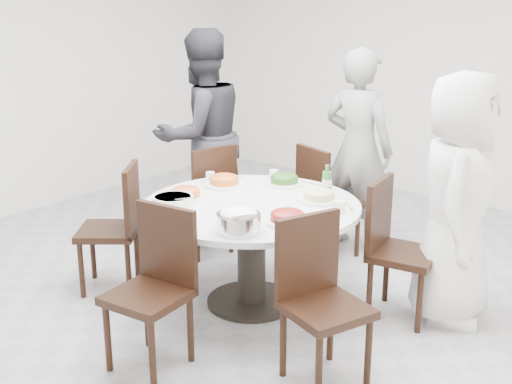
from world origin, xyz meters
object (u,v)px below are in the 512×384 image
Objects in this scene: dining_table at (252,254)px; diner_left at (201,136)px; chair_se at (327,305)px; beverage_bottle at (327,180)px; chair_ne at (404,251)px; soup_bowl at (173,202)px; chair_s at (147,293)px; rice_bowl at (239,223)px; chair_nw at (203,199)px; chair_n at (330,201)px; diner_right at (457,200)px; chair_sw at (108,228)px; diner_middle at (358,150)px.

diner_left is at bearing 147.17° from dining_table.
chair_se is 2.58m from diner_left.
chair_se is 1.24m from beverage_bottle.
chair_ne reaches higher than soup_bowl.
chair_s is (-0.86, -1.51, 0.00)m from chair_ne.
beverage_bottle is at bearing 90.17° from rice_bowl.
chair_nw is 2.15m from chair_se.
chair_nw and chair_s have the same top height.
chair_n is 0.85m from beverage_bottle.
rice_bowl is (-0.86, -1.18, -0.03)m from diner_right.
chair_sw and chair_s have the same top height.
chair_sw is 1.00× the size of chair_se.
diner_right is at bearing 53.80° from rice_bowl.
chair_ne is at bearing 102.96° from chair_nw.
chair_n is at bearing 139.09° from chair_nw.
chair_ne is 1.58m from soup_bowl.
chair_s is at bearing 113.23° from chair_n.
chair_n and chair_s have the same top height.
rice_bowl is 0.97m from beverage_bottle.
soup_bowl is at bearing -129.16° from dining_table.
diner_right reaches higher than chair_n.
beverage_bottle is at bearing 106.23° from diner_middle.
chair_se reaches higher than rice_bowl.
dining_table is 1.14m from chair_n.
chair_nw is 1.83m from chair_s.
diner_left is (-0.28, 0.29, 0.46)m from chair_nw.
chair_sw is at bearing -175.18° from soup_bowl.
chair_nw is at bearing 58.66° from diner_left.
chair_nw is at bearing 141.78° from rice_bowl.
chair_se is at bearing 152.65° from diner_right.
chair_nw is at bearing 44.15° from diner_middle.
chair_sw is 1.33m from rice_bowl.
diner_right reaches higher than beverage_bottle.
soup_bowl is 1.22× the size of beverage_bottle.
diner_right is (0.21, 1.20, 0.36)m from chair_se.
soup_bowl is (0.62, -0.92, 0.32)m from chair_nw.
chair_s is 0.67m from rice_bowl.
chair_sw is (-0.99, -0.47, 0.10)m from dining_table.
beverage_bottle reaches higher than soup_bowl.
diner_left reaches higher than chair_n.
chair_sw is 1.65m from beverage_bottle.
chair_nw is (-0.87, -0.63, 0.00)m from chair_n.
chair_nw is 0.57× the size of diner_right.
chair_se is at bearing 172.61° from chair_ne.
diner_middle is (-1.20, 0.77, 0.03)m from diner_right.
beverage_bottle is at bearing 54.68° from soup_bowl.
beverage_bottle reaches higher than chair_s.
chair_s and chair_se have the same top height.
chair_ne is 1.19m from chair_n.
dining_table is at bearing 103.77° from diner_right.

